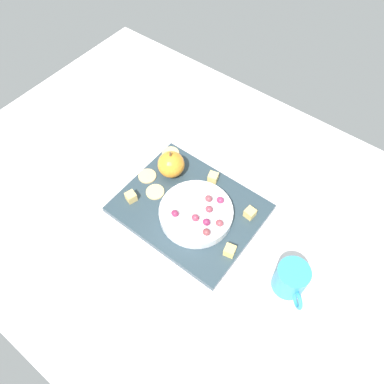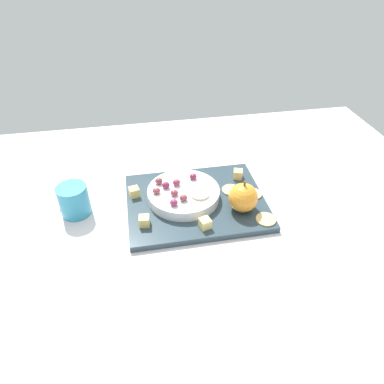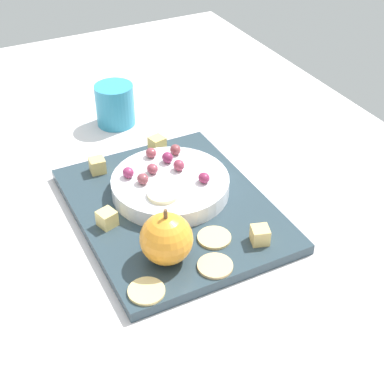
% 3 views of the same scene
% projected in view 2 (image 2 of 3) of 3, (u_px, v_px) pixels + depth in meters
% --- Properties ---
extents(table, '(1.42, 0.95, 0.04)m').
position_uv_depth(table, '(182.00, 214.00, 0.87)').
color(table, silver).
rests_on(table, ground).
extents(platter, '(0.33, 0.27, 0.02)m').
position_uv_depth(platter, '(196.00, 202.00, 0.86)').
color(platter, '#2C3D47').
rests_on(platter, table).
extents(serving_dish, '(0.18, 0.18, 0.03)m').
position_uv_depth(serving_dish, '(184.00, 194.00, 0.85)').
color(serving_dish, white).
rests_on(serving_dish, platter).
extents(apple_whole, '(0.07, 0.07, 0.07)m').
position_uv_depth(apple_whole, '(243.00, 198.00, 0.81)').
color(apple_whole, orange).
rests_on(apple_whole, platter).
extents(apple_stem, '(0.01, 0.01, 0.01)m').
position_uv_depth(apple_stem, '(245.00, 184.00, 0.78)').
color(apple_stem, brown).
rests_on(apple_stem, apple_whole).
extents(cheese_cube_0, '(0.03, 0.03, 0.02)m').
position_uv_depth(cheese_cube_0, '(205.00, 223.00, 0.77)').
color(cheese_cube_0, '#EED178').
rests_on(cheese_cube_0, platter).
extents(cheese_cube_1, '(0.03, 0.03, 0.02)m').
position_uv_depth(cheese_cube_1, '(144.00, 221.00, 0.78)').
color(cheese_cube_1, '#E6C46F').
rests_on(cheese_cube_1, platter).
extents(cheese_cube_2, '(0.03, 0.03, 0.02)m').
position_uv_depth(cheese_cube_2, '(238.00, 174.00, 0.92)').
color(cheese_cube_2, '#ECC672').
rests_on(cheese_cube_2, platter).
extents(cheese_cube_3, '(0.03, 0.03, 0.02)m').
position_uv_depth(cheese_cube_3, '(134.00, 192.00, 0.86)').
color(cheese_cube_3, '#F1CD6C').
rests_on(cheese_cube_3, platter).
extents(cracker_0, '(0.05, 0.05, 0.00)m').
position_uv_depth(cracker_0, '(252.00, 194.00, 0.87)').
color(cracker_0, '#DBB77C').
rests_on(cracker_0, platter).
extents(cracker_1, '(0.05, 0.05, 0.00)m').
position_uv_depth(cracker_1, '(266.00, 219.00, 0.79)').
color(cracker_1, '#E0C37C').
rests_on(cracker_1, platter).
extents(cracker_2, '(0.05, 0.05, 0.00)m').
position_uv_depth(cracker_2, '(231.00, 190.00, 0.88)').
color(cracker_2, '#DEC17E').
rests_on(cracker_2, platter).
extents(grape_0, '(0.02, 0.02, 0.02)m').
position_uv_depth(grape_0, '(159.00, 181.00, 0.86)').
color(grape_0, brown).
rests_on(grape_0, serving_dish).
extents(grape_1, '(0.02, 0.02, 0.02)m').
position_uv_depth(grape_1, '(177.00, 182.00, 0.85)').
color(grape_1, '#93364D').
rests_on(grape_1, serving_dish).
extents(grape_2, '(0.02, 0.02, 0.02)m').
position_uv_depth(grape_2, '(174.00, 203.00, 0.79)').
color(grape_2, '#902E58').
rests_on(grape_2, serving_dish).
extents(grape_3, '(0.02, 0.02, 0.02)m').
position_uv_depth(grape_3, '(193.00, 176.00, 0.87)').
color(grape_3, '#86264B').
rests_on(grape_3, serving_dish).
extents(grape_4, '(0.02, 0.02, 0.02)m').
position_uv_depth(grape_4, '(166.00, 185.00, 0.84)').
color(grape_4, '#84264E').
rests_on(grape_4, serving_dish).
extents(grape_5, '(0.02, 0.02, 0.02)m').
position_uv_depth(grape_5, '(182.00, 198.00, 0.81)').
color(grape_5, brown).
rests_on(grape_5, serving_dish).
extents(grape_6, '(0.02, 0.02, 0.02)m').
position_uv_depth(grape_6, '(156.00, 191.00, 0.83)').
color(grape_6, '#913E48').
rests_on(grape_6, serving_dish).
extents(grape_7, '(0.02, 0.02, 0.01)m').
position_uv_depth(grape_7, '(174.00, 193.00, 0.82)').
color(grape_7, '#8C3B4A').
rests_on(grape_7, serving_dish).
extents(apple_slice_0, '(0.05, 0.05, 0.01)m').
position_uv_depth(apple_slice_0, '(200.00, 194.00, 0.83)').
color(apple_slice_0, beige).
rests_on(apple_slice_0, serving_dish).
extents(cup, '(0.09, 0.08, 0.08)m').
position_uv_depth(cup, '(74.00, 200.00, 0.82)').
color(cup, teal).
rests_on(cup, table).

